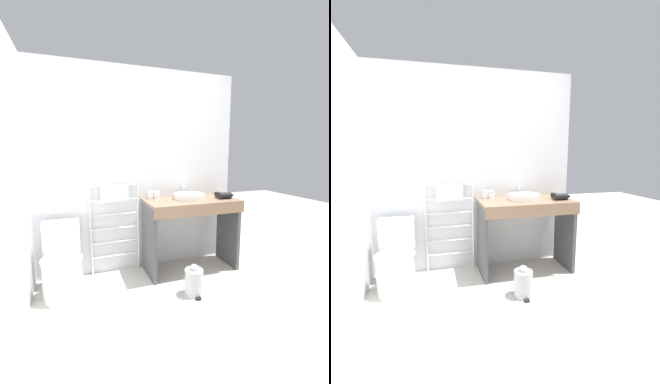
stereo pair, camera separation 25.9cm
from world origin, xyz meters
The scene contains 12 objects.
ground_plane centered at (0.00, 0.00, 0.00)m, with size 12.00×12.00×0.00m, color beige.
wall_back centered at (0.00, 1.45, 1.19)m, with size 2.55×0.12×2.39m, color silver.
wall_side centered at (-1.21, 0.69, 1.19)m, with size 0.12×2.07×2.39m, color silver.
toilet centered at (-0.86, 1.03, 0.29)m, with size 0.39×0.53×0.73m.
towel_radiator centered at (-0.27, 1.34, 0.76)m, with size 0.58×0.06×1.09m.
vanity_counter centered at (0.59, 1.10, 0.60)m, with size 1.09×0.56×0.87m.
sink_basin centered at (0.59, 1.15, 0.90)m, with size 0.37×0.37×0.07m.
faucet centered at (0.59, 1.34, 0.96)m, with size 0.02×0.10×0.14m.
cup_near_wall centered at (0.15, 1.32, 0.92)m, with size 0.07×0.07×0.10m.
cup_near_edge centered at (0.22, 1.29, 0.92)m, with size 0.07×0.07×0.10m.
hair_dryer centered at (1.00, 1.03, 0.91)m, with size 0.21×0.19×0.08m.
trash_bin centered at (0.38, 0.57, 0.14)m, with size 0.19×0.22×0.32m.
Camera 1 is at (-0.72, -1.59, 1.44)m, focal length 24.00 mm.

